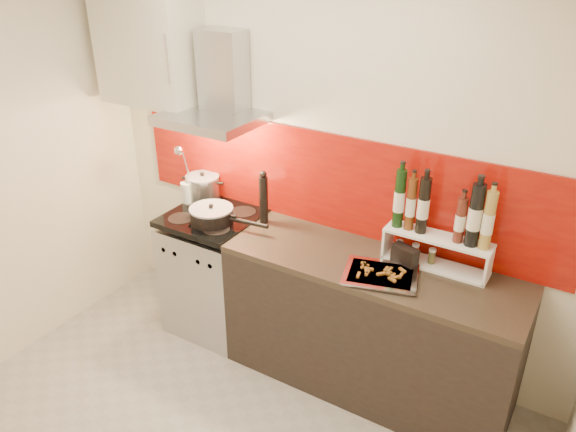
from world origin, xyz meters
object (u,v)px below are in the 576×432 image
Objects in this scene: saute_pan at (212,215)px; baking_tray at (381,275)px; stock_pot at (203,187)px; counter at (369,326)px; pepper_mill at (264,198)px; range_stove at (216,273)px.

saute_pan is 1.22m from baking_tray.
baking_tray is (1.51, -0.29, -0.08)m from stock_pot.
stock_pot reaches higher than counter.
pepper_mill is (0.57, -0.07, 0.08)m from stock_pot.
pepper_mill is at bearing 172.39° from counter.
baking_tray is (0.94, -0.22, -0.16)m from pepper_mill.
pepper_mill is 0.98m from baking_tray.
saute_pan reaches higher than range_stove.
baking_tray is at bearing -1.35° from saute_pan.
counter is at bearing 4.07° from saute_pan.
range_stove reaches higher than counter.
counter is 1.53m from stock_pot.
saute_pan is (0.07, -0.08, 0.52)m from range_stove.
counter is 3.17× the size of saute_pan.
stock_pot reaches higher than saute_pan.
baking_tray reaches higher than range_stove.
range_stove is at bearing -161.31° from pepper_mill.
pepper_mill is (0.35, 0.12, 0.64)m from range_stove.
range_stove is at bearing 175.36° from baking_tray.
pepper_mill reaches higher than stock_pot.
pepper_mill is at bearing 34.46° from saute_pan.
pepper_mill is 0.77× the size of baking_tray.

